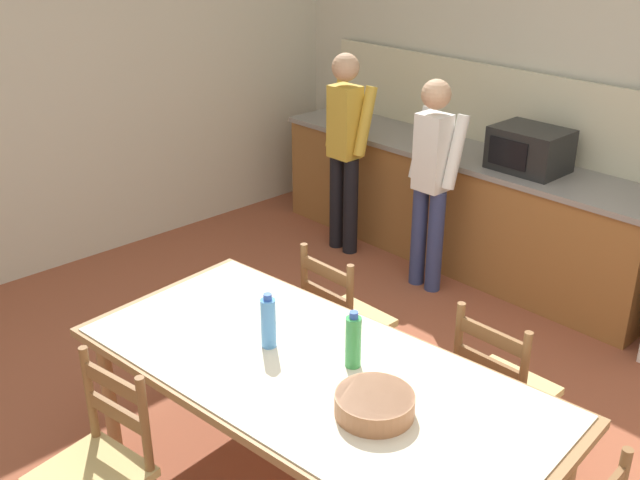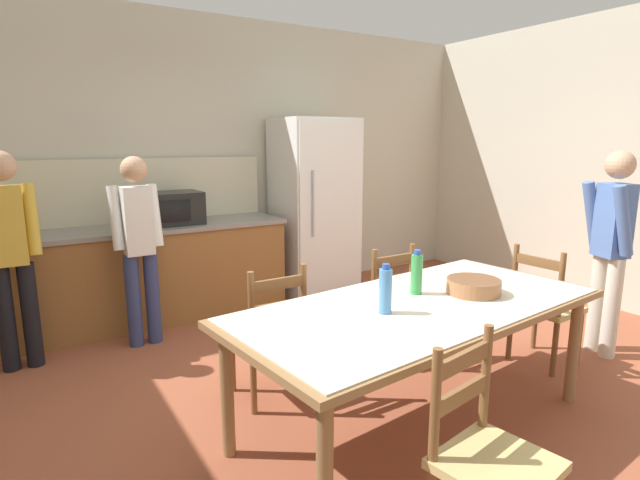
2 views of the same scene
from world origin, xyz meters
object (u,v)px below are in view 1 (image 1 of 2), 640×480
Objects in this scene: chair_side_far_left at (343,322)px; person_at_counter at (432,175)px; serving_bowl at (375,403)px; dining_table at (314,381)px; person_at_sink at (345,144)px; chair_side_far_right at (501,391)px; bottle_near_centre at (268,322)px; microwave at (530,149)px; bottle_off_centre at (353,341)px; chair_side_near_left at (98,470)px.

person_at_counter is (-0.49, 1.35, 0.43)m from chair_side_far_left.
serving_bowl is at bearing -145.72° from person_at_counter.
person_at_sink reaches higher than dining_table.
chair_side_far_right is 1.99m from person_at_counter.
dining_table is 8.57× the size of bottle_near_centre.
microwave is 2.60m from bottle_off_centre.
dining_table is 1.49× the size of person_at_counter.
bottle_off_centre is at bearing -134.16° from person_at_sink.
dining_table is 0.41m from serving_bowl.
chair_side_near_left is at bearing 95.63° from chair_side_far_left.
microwave reaches higher than dining_table.
dining_table is at bearing 63.35° from chair_side_far_right.
microwave is at bearing 97.69° from bottle_near_centre.
person_at_counter is at bearing -40.90° from chair_side_far_right.
chair_side_far_right is (0.84, 1.71, 0.00)m from chair_side_near_left.
serving_bowl is 0.35× the size of chair_side_near_left.
person_at_counter is at bearing -129.97° from microwave.
chair_side_far_right is at bearing -174.41° from chair_side_far_left.
serving_bowl is (0.67, -0.01, -0.07)m from bottle_near_centre.
dining_table is 8.57× the size of bottle_off_centre.
chair_side_far_left is (-0.68, 0.62, -0.45)m from bottle_off_centre.
bottle_near_centre is at bearing 70.41° from chair_side_near_left.
person_at_sink is at bearing -29.03° from chair_side_far_right.
person_at_sink is at bearing 137.24° from serving_bowl.
chair_side_far_left is at bearing 4.90° from chair_side_far_right.
bottle_off_centre is 0.84× the size of serving_bowl.
bottle_near_centre reaches higher than chair_side_near_left.
person_at_counter is at bearing 116.90° from dining_table.
chair_side_far_right reaches higher than serving_bowl.
dining_table is (0.64, -2.63, -0.35)m from microwave.
bottle_off_centre is 0.30× the size of chair_side_far_right.
bottle_off_centre is 1.02m from chair_side_far_left.
bottle_near_centre is at bearing 111.19° from chair_side_far_left.
chair_side_far_left is 0.57× the size of person_at_sink.
microwave is 1.85× the size of bottle_off_centre.
chair_side_near_left is 1.00× the size of chair_side_far_right.
microwave is at bearing 106.41° from bottle_off_centre.
dining_table is 1.45× the size of person_at_sink.
microwave reaches higher than bottle_near_centre.
bottle_off_centre is 0.17× the size of person_at_counter.
person_at_sink is 0.88m from person_at_counter.
microwave is 1.56× the size of serving_bowl.
person_at_sink is at bearing -45.06° from chair_side_far_left.
serving_bowl is (0.39, -0.04, 0.12)m from dining_table.
bottle_near_centre is at bearing -82.31° from microwave.
microwave is at bearing 83.86° from chair_side_near_left.
person_at_sink reaches higher than serving_bowl.
chair_side_far_left is at bearing -160.10° from person_at_counter.
chair_side_far_left is 1.00× the size of chair_side_near_left.
microwave is 2.73m from dining_table.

